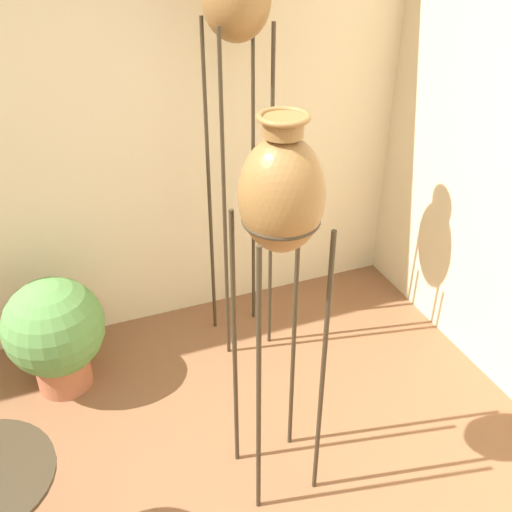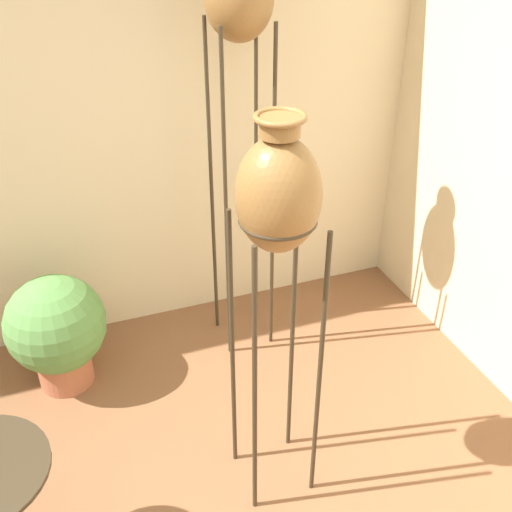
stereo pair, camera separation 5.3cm
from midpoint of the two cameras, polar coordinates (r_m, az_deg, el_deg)
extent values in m
cube|color=beige|center=(3.27, -18.82, 12.56)|extent=(8.10, 0.06, 2.70)
cylinder|color=#382D1E|center=(3.06, -2.37, 4.04)|extent=(0.02, 0.02, 1.83)
cylinder|color=#382D1E|center=(3.14, 2.11, 4.79)|extent=(0.02, 0.02, 1.83)
cylinder|color=#382D1E|center=(3.28, -3.77, 6.00)|extent=(0.02, 0.02, 1.83)
cylinder|color=#382D1E|center=(3.36, 0.45, 6.68)|extent=(0.02, 0.02, 1.83)
torus|color=#382D1E|center=(2.92, -1.06, 21.70)|extent=(0.26, 0.26, 0.02)
cylinder|color=#382D1E|center=(2.36, 0.53, -13.13)|extent=(0.02, 0.02, 1.34)
cylinder|color=#382D1E|center=(2.45, 6.68, -11.48)|extent=(0.02, 0.02, 1.34)
cylinder|color=#382D1E|center=(2.55, -1.66, -9.03)|extent=(0.02, 0.02, 1.34)
cylinder|color=#382D1E|center=(2.63, 4.06, -7.66)|extent=(0.02, 0.02, 1.34)
torus|color=#382D1E|center=(2.10, 2.81, 3.44)|extent=(0.28, 0.28, 0.02)
ellipsoid|color=olive|center=(2.06, 2.88, 5.78)|extent=(0.30, 0.30, 0.43)
cylinder|color=olive|center=(1.96, 3.08, 12.20)|extent=(0.14, 0.14, 0.06)
torus|color=olive|center=(1.95, 3.10, 13.07)|extent=(0.18, 0.18, 0.02)
cylinder|color=#B26647|center=(3.48, -17.30, -10.02)|extent=(0.29, 0.29, 0.20)
torus|color=#B26647|center=(3.42, -17.56, -8.77)|extent=(0.32, 0.32, 0.02)
sphere|color=#568E47|center=(3.30, -18.11, -6.17)|extent=(0.52, 0.52, 0.52)
camera|label=1|loc=(0.03, -89.45, 0.34)|focal=42.00mm
camera|label=2|loc=(0.03, 90.55, -0.34)|focal=42.00mm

